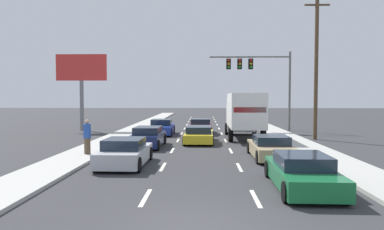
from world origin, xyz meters
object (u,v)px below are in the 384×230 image
object	(u,v)px
car_blue	(162,128)
car_silver	(125,153)
car_maroon	(201,127)
car_green	(302,173)
car_yellow	(199,135)
roadside_billboard	(81,75)
box_truck	(244,113)
utility_pole_mid	(316,67)
pedestrian_near_corner	(87,137)
traffic_signal_mast	(254,70)
car_tan	(271,148)
car_navy	(148,137)

from	to	relation	value
car_blue	car_silver	world-z (taller)	car_blue
car_maroon	car_green	distance (m)	19.03
car_yellow	roadside_billboard	bearing A→B (deg)	141.35
car_blue	box_truck	bearing A→B (deg)	-21.72
utility_pole_mid	box_truck	bearing A→B (deg)	175.02
car_silver	utility_pole_mid	size ratio (longest dim) A/B	0.40
car_maroon	car_green	size ratio (longest dim) A/B	0.94
box_truck	pedestrian_near_corner	xyz separation A→B (m)	(-9.14, -8.58, -0.90)
utility_pole_mid	car_maroon	bearing A→B (deg)	154.10
car_maroon	utility_pole_mid	world-z (taller)	utility_pole_mid
car_blue	pedestrian_near_corner	world-z (taller)	pedestrian_near_corner
utility_pole_mid	roadside_billboard	distance (m)	20.66
car_blue	traffic_signal_mast	distance (m)	10.26
car_tan	car_green	xyz separation A→B (m)	(-0.10, -6.21, 0.02)
car_blue	roadside_billboard	distance (m)	9.84
car_blue	car_navy	size ratio (longest dim) A/B	0.97
car_navy	car_green	bearing A→B (deg)	-56.52
car_tan	car_maroon	bearing A→B (deg)	106.30
utility_pole_mid	pedestrian_near_corner	world-z (taller)	utility_pole_mid
car_yellow	roadside_billboard	xyz separation A→B (m)	(-11.01, 8.80, 4.59)
utility_pole_mid	car_tan	bearing A→B (deg)	-119.67
car_silver	car_green	distance (m)	7.99
utility_pole_mid	pedestrian_near_corner	size ratio (longest dim) A/B	5.76
car_green	car_maroon	bearing A→B (deg)	100.76
car_yellow	utility_pole_mid	bearing A→B (deg)	13.42
car_yellow	car_green	distance (m)	13.08
car_silver	car_green	bearing A→B (deg)	-30.08
car_yellow	box_truck	size ratio (longest dim) A/B	0.61
car_silver	car_green	size ratio (longest dim) A/B	0.89
car_silver	pedestrian_near_corner	distance (m)	3.54
car_tan	car_green	world-z (taller)	car_green
traffic_signal_mast	box_truck	bearing A→B (deg)	-103.66
box_truck	car_tan	size ratio (longest dim) A/B	1.76
car_blue	car_silver	bearing A→B (deg)	-90.70
car_silver	roadside_billboard	xyz separation A→B (m)	(-7.72, 17.37, 4.54)
roadside_billboard	pedestrian_near_corner	size ratio (longest dim) A/B	3.93
traffic_signal_mast	utility_pole_mid	size ratio (longest dim) A/B	0.72
utility_pole_mid	roadside_billboard	bearing A→B (deg)	160.85
roadside_billboard	car_green	bearing A→B (deg)	-55.61
car_navy	car_yellow	size ratio (longest dim) A/B	0.90
pedestrian_near_corner	car_yellow	bearing A→B (deg)	46.51
car_blue	box_truck	xyz separation A→B (m)	(6.47, -2.58, 1.36)
car_blue	car_green	world-z (taller)	car_blue
car_navy	car_blue	bearing A→B (deg)	89.61
utility_pole_mid	car_navy	bearing A→B (deg)	-159.70
car_navy	roadside_billboard	xyz separation A→B (m)	(-7.83, 11.10, 4.53)
car_silver	roadside_billboard	distance (m)	19.54
car_blue	traffic_signal_mast	xyz separation A→B (m)	(8.05, 3.92, 5.01)
car_maroon	car_blue	bearing A→B (deg)	-161.51
traffic_signal_mast	roadside_billboard	size ratio (longest dim) A/B	1.06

